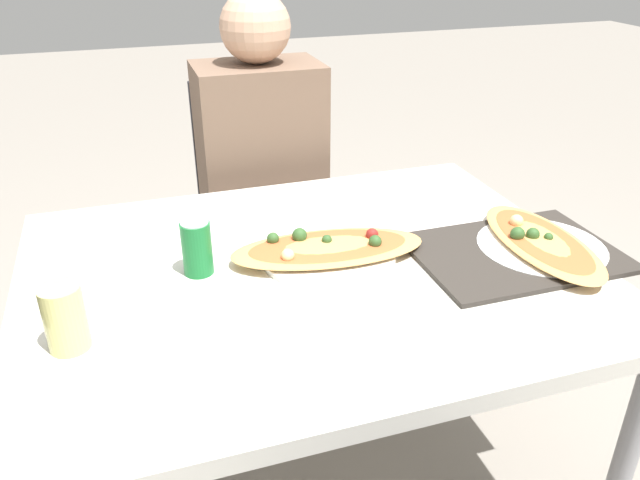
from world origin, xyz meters
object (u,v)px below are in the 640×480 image
Objects in this scene: dining_table at (310,290)px; drink_glass at (65,318)px; person_seated at (262,156)px; chair_far_seated at (257,202)px; pizza_main at (328,250)px; soda_can at (197,248)px; pizza_second at (541,243)px.

drink_glass is (-0.51, -0.14, 0.13)m from dining_table.
person_seated is 9.66× the size of drink_glass.
person_seated is at bearing 56.65° from drink_glass.
chair_far_seated reaches higher than pizza_main.
soda_can is at bearing 175.62° from pizza_main.
pizza_main reaches higher than pizza_second.
soda_can is at bearing 169.36° from pizza_second.
pizza_main is at bearing 89.69° from chair_far_seated.
pizza_second is at bearing -9.78° from dining_table.
dining_table is 0.84m from chair_far_seated.
person_seated is at bearing 65.55° from soda_can.
dining_table is at bearing 85.39° from person_seated.
soda_can is 0.33m from drink_glass.
chair_far_seated is at bearing 117.76° from pizza_second.
chair_far_seated is 0.83m from pizza_main.
person_seated is at bearing 85.39° from dining_table.
pizza_main is 3.76× the size of soda_can.
pizza_main is 0.51m from pizza_second.
pizza_second is (0.79, -0.15, -0.04)m from soda_can.
chair_far_seated is 2.00× the size of pizza_main.
dining_table is 9.92× the size of drink_glass.
person_seated is at bearing 90.00° from chair_far_seated.
soda_can reaches higher than pizza_main.
drink_glass is at bearing -143.11° from soda_can.
pizza_second is at bearing 2.78° from drink_glass.
pizza_main is (0.05, 0.03, 0.08)m from dining_table.
dining_table is 2.97× the size of pizza_second.
drink_glass is (-0.27, -0.20, 0.00)m from soda_can.
pizza_main is at bearing 30.52° from dining_table.
soda_can is at bearing 167.43° from dining_table.
dining_table is at bearing -12.57° from soda_can.
dining_table is 1.03× the size of person_seated.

